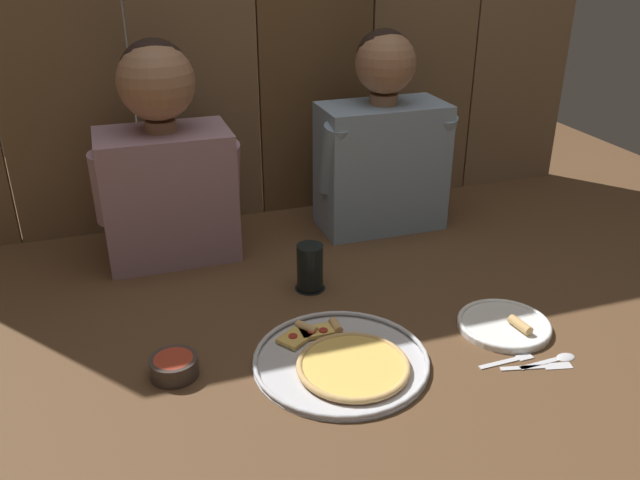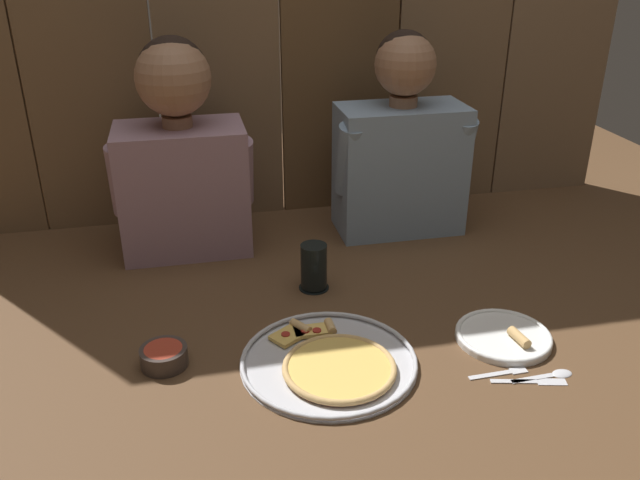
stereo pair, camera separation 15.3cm
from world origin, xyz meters
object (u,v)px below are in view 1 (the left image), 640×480
diner_left (164,159)px  drinking_glass (310,268)px  diner_right (382,142)px  pizza_tray (344,361)px  dinner_plate (504,325)px  dipping_bowl (174,366)px

diner_left → drinking_glass: bearing=-45.8°
diner_left → diner_right: size_ratio=1.01×
diner_left → pizza_tray: bearing=-67.0°
pizza_tray → dinner_plate: (0.40, 0.01, -0.00)m
drinking_glass → diner_right: size_ratio=0.21×
dinner_plate → diner_left: bearing=136.9°
pizza_tray → dipping_bowl: (-0.35, 0.08, 0.01)m
pizza_tray → drinking_glass: size_ratio=3.08×
pizza_tray → diner_left: diner_left is taller
pizza_tray → dipping_bowl: 0.36m
pizza_tray → diner_left: bearing=113.0°
drinking_glass → diner_left: (-0.31, 0.31, 0.22)m
pizza_tray → diner_left: (-0.28, 0.65, 0.27)m
dinner_plate → drinking_glass: size_ratio=1.75×
dipping_bowl → diner_left: size_ratio=0.17×
dinner_plate → pizza_tray: bearing=-177.9°
diner_right → dinner_plate: bearing=-86.0°
dinner_plate → diner_left: size_ratio=0.36×
diner_right → diner_left: bearing=179.9°
diner_left → diner_right: 0.63m
diner_right → pizza_tray: bearing=-118.9°
pizza_tray → drinking_glass: bearing=84.7°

